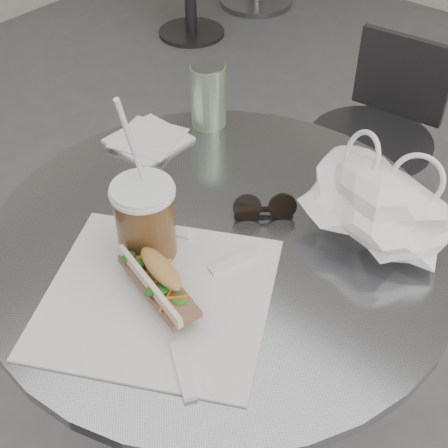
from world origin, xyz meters
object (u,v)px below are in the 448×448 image
Objects in this scene: chair_far at (370,167)px; banh_mi at (160,282)px; sunglasses at (265,208)px; drink_can at (208,95)px; cafe_table at (220,340)px; iced_coffee at (145,220)px.

chair_far is 3.17× the size of banh_mi.
drink_can is at bearing 106.12° from sunglasses.
cafe_table is 5.81× the size of drink_can.
banh_mi reaches higher than chair_far.
sunglasses is at bearing 98.02° from chair_far.
sunglasses is 0.30m from drink_can.
drink_can is at bearing 138.54° from banh_mi.
sunglasses is at bearing -31.02° from drink_can.
banh_mi is 0.10m from iced_coffee.
drink_can is at bearing 134.04° from cafe_table.
banh_mi is at bearing -34.41° from iced_coffee.
sunglasses is (0.09, 0.18, -0.05)m from iced_coffee.
chair_far is at bearing 95.56° from iced_coffee.
cafe_table is at bearing 59.58° from iced_coffee.
iced_coffee is 0.38m from drink_can.
cafe_table is at bearing 95.13° from chair_far.
drink_can reaches higher than chair_far.
iced_coffee is 2.16× the size of drink_can.
sunglasses reaches higher than cafe_table.
cafe_table is at bearing -151.00° from sunglasses.
cafe_table is 0.47m from drink_can.
cafe_table is at bearing 113.96° from banh_mi.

